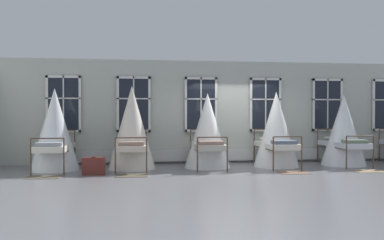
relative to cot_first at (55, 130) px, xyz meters
name	(u,v)px	position (x,y,z in m)	size (l,w,h in m)	color
ground	(244,168)	(5.24, -0.20, -1.09)	(27.33, 27.33, 0.00)	slate
back_wall_with_windows	(233,112)	(5.24, 1.20, 0.52)	(14.67, 0.10, 3.21)	#B2B7AD
window_bank	(234,131)	(5.24, 1.08, -0.10)	(11.47, 0.10, 2.62)	black
cot_first	(55,130)	(0.00, 0.00, 0.00)	(1.32, 1.90, 2.24)	#4C3323
cot_second	(132,128)	(2.09, 0.02, 0.04)	(1.32, 1.89, 2.33)	#4C3323
cot_third	(207,131)	(4.23, 0.01, -0.05)	(1.32, 1.90, 2.13)	#4C3323
cot_fourth	(276,130)	(6.27, 0.00, -0.03)	(1.32, 1.89, 2.19)	#4C3323
cot_fifth	(344,131)	(8.40, 0.08, -0.05)	(1.32, 1.89, 2.13)	#4C3323
rug_first	(44,177)	(0.02, -1.28, -1.08)	(0.80, 0.56, 0.01)	brown
rug_second	(132,176)	(2.11, -1.28, -1.08)	(0.80, 0.56, 0.01)	brown
rug_fourth	(293,172)	(6.29, -1.28, -1.08)	(0.80, 0.56, 0.01)	brown
rug_fifth	(368,171)	(8.38, -1.28, -1.08)	(0.80, 0.56, 0.01)	#8E7A5B
suitcase_dark	(94,166)	(1.17, -1.03, -0.86)	(0.57, 0.25, 0.47)	#5B231E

